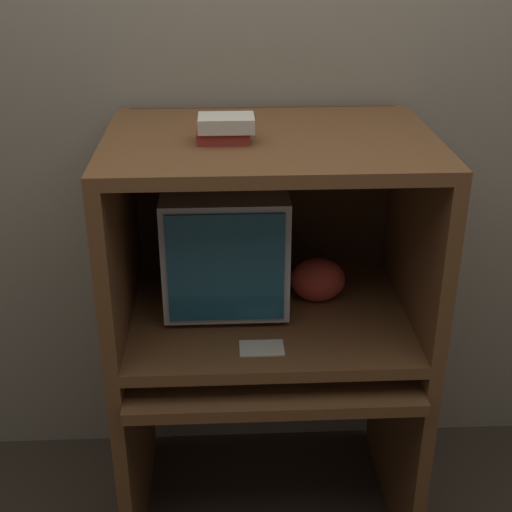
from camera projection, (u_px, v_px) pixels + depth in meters
The scene contains 10 objects.
wall_back at pixel (262, 107), 2.29m from camera, with size 6.00×0.06×2.60m.
desk_base at pixel (268, 409), 2.29m from camera, with size 0.91×0.69×0.67m.
desk_monitor_shelf at pixel (268, 317), 2.18m from camera, with size 0.91×0.66×0.10m.
hutch_upper at pixel (269, 194), 2.04m from camera, with size 0.91×0.66×0.55m.
crt_monitor at pixel (225, 240), 2.16m from camera, with size 0.36×0.41×0.38m.
keyboard at pixel (217, 358), 2.09m from camera, with size 0.41×0.17×0.03m.
mouse at pixel (305, 358), 2.09m from camera, with size 0.06×0.04×0.03m.
snack_bag at pixel (318, 280), 2.21m from camera, with size 0.17×0.13×0.14m.
book_stack at pixel (225, 128), 1.87m from camera, with size 0.15×0.11×0.07m.
paper_card at pixel (262, 348), 1.98m from camera, with size 0.12×0.08×0.00m.
Camera 1 is at (-0.13, -1.55, 1.86)m, focal length 50.00 mm.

